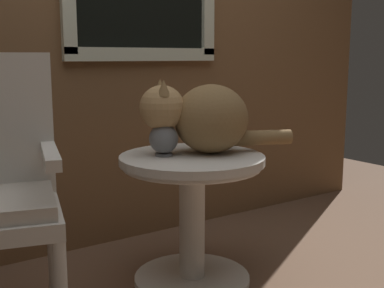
{
  "coord_description": "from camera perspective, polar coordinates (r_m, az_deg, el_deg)",
  "views": [
    {
      "loc": [
        -1.05,
        -1.66,
        1.0
      ],
      "look_at": [
        0.15,
        0.1,
        0.63
      ],
      "focal_mm": 46.97,
      "sensor_mm": 36.0,
      "label": 1
    }
  ],
  "objects": [
    {
      "name": "pewter_vase_with_ivy",
      "position": [
        2.15,
        -3.23,
        1.01
      ],
      "size": [
        0.13,
        0.13,
        0.29
      ],
      "color": "slate",
      "rests_on": "wicker_side_table"
    },
    {
      "name": "wicker_side_table",
      "position": [
        2.22,
        0.0,
        -6.16
      ],
      "size": [
        0.63,
        0.63,
        0.58
      ],
      "color": "silver",
      "rests_on": "ground_plane"
    },
    {
      "name": "cat",
      "position": [
        2.2,
        1.28,
        3.08
      ],
      "size": [
        0.65,
        0.41,
        0.33
      ],
      "color": "olive",
      "rests_on": "wicker_side_table"
    }
  ]
}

